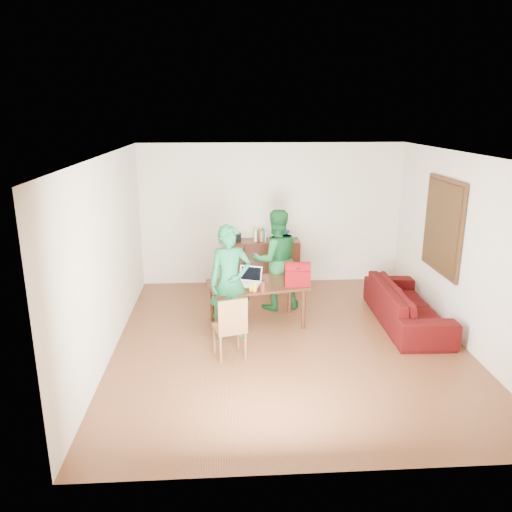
{
  "coord_description": "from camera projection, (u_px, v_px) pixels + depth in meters",
  "views": [
    {
      "loc": [
        -0.9,
        -6.62,
        3.25
      ],
      "look_at": [
        -0.42,
        0.87,
        1.07
      ],
      "focal_mm": 35.0,
      "sensor_mm": 36.0,
      "label": 1
    }
  ],
  "objects": [
    {
      "name": "sofa",
      "position": [
        407.0,
        305.0,
        7.88
      ],
      "size": [
        0.91,
        2.18,
        0.63
      ],
      "primitive_type": "imported",
      "rotation": [
        0.0,
        0.0,
        1.54
      ],
      "color": "#370907",
      "rests_on": "ground"
    },
    {
      "name": "room",
      "position": [
        290.0,
        254.0,
        7.06
      ],
      "size": [
        5.2,
        5.7,
        2.9
      ],
      "color": "#432110",
      "rests_on": "ground"
    },
    {
      "name": "person_far",
      "position": [
        276.0,
        260.0,
        8.38
      ],
      "size": [
        0.94,
        0.79,
        1.71
      ],
      "primitive_type": "imported",
      "rotation": [
        0.0,
        0.0,
        3.33
      ],
      "color": "#135824",
      "rests_on": "ground"
    },
    {
      "name": "red_bag",
      "position": [
        297.0,
        276.0,
        7.63
      ],
      "size": [
        0.39,
        0.24,
        0.29
      ],
      "primitive_type": "cube",
      "rotation": [
        0.0,
        0.0,
        -0.03
      ],
      "color": "#6F070A",
      "rests_on": "table"
    },
    {
      "name": "bananas",
      "position": [
        253.0,
        290.0,
        7.35
      ],
      "size": [
        0.16,
        0.1,
        0.06
      ],
      "primitive_type": null,
      "rotation": [
        0.0,
        0.0,
        0.06
      ],
      "color": "gold",
      "rests_on": "table"
    },
    {
      "name": "person_near",
      "position": [
        230.0,
        282.0,
        7.27
      ],
      "size": [
        0.68,
        0.5,
        1.7
      ],
      "primitive_type": "imported",
      "rotation": [
        0.0,
        0.0,
        0.17
      ],
      "color": "#166436",
      "rests_on": "ground"
    },
    {
      "name": "bottle",
      "position": [
        263.0,
        286.0,
        7.34
      ],
      "size": [
        0.07,
        0.07,
        0.19
      ],
      "primitive_type": "cylinder",
      "rotation": [
        0.0,
        0.0,
        -0.12
      ],
      "color": "#5C1F15",
      "rests_on": "table"
    },
    {
      "name": "laptop",
      "position": [
        248.0,
        282.0,
        7.66
      ],
      "size": [
        0.42,
        0.36,
        0.25
      ],
      "rotation": [
        0.0,
        0.0,
        -0.35
      ],
      "color": "white",
      "rests_on": "table"
    },
    {
      "name": "chair",
      "position": [
        230.0,
        339.0,
        6.82
      ],
      "size": [
        0.49,
        0.48,
        0.89
      ],
      "rotation": [
        0.0,
        0.0,
        0.27
      ],
      "color": "brown",
      "rests_on": "ground"
    },
    {
      "name": "table",
      "position": [
        257.0,
        288.0,
        7.75
      ],
      "size": [
        1.6,
        1.09,
        0.69
      ],
      "rotation": [
        0.0,
        0.0,
        0.19
      ],
      "color": "black",
      "rests_on": "ground"
    }
  ]
}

